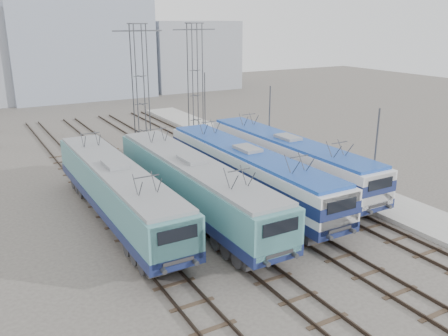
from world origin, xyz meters
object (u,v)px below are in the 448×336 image
locomotive_center_left (194,184)px  catenary_tower_east (195,79)px  mast_rear (205,105)px  locomotive_center_right (249,170)px  locomotive_far_right (289,157)px  mast_mid (269,126)px  locomotive_far_left (118,189)px  catenary_tower_west (140,86)px  mast_front (375,161)px

locomotive_center_left → catenary_tower_east: (8.75, 17.24, 4.30)m
mast_rear → locomotive_center_right: bearing=-108.8°
catenary_tower_east → locomotive_center_right: bearing=-104.3°
locomotive_far_right → mast_mid: bearing=70.6°
locomotive_center_left → mast_rear: size_ratio=2.69×
locomotive_center_right → catenary_tower_east: 17.69m
locomotive_far_left → locomotive_center_left: size_ratio=0.98×
locomotive_center_left → catenary_tower_west: 15.99m
catenary_tower_west → mast_front: bearing=-66.7°
catenary_tower_west → mast_rear: bearing=24.9°
mast_mid → mast_rear: 12.00m
catenary_tower_east → mast_mid: 10.69m
locomotive_far_left → locomotive_center_right: (9.00, -1.00, 0.08)m
locomotive_far_left → mast_rear: 23.41m
locomotive_center_left → locomotive_center_right: locomotive_center_left is taller
locomotive_center_left → mast_front: size_ratio=2.69×
catenary_tower_east → mast_front: catenary_tower_east is taller
mast_front → mast_mid: size_ratio=1.00×
locomotive_center_right → catenary_tower_west: catenary_tower_west is taller
locomotive_center_right → mast_mid: size_ratio=2.66×
catenary_tower_west → mast_rear: catenary_tower_west is taller
locomotive_center_right → locomotive_center_left: bearing=-172.3°
mast_mid → mast_rear: (0.00, 12.00, 0.00)m
locomotive_center_left → locomotive_far_right: (9.00, 1.98, 0.00)m
locomotive_far_right → catenary_tower_west: 15.48m
catenary_tower_west → mast_mid: 12.16m
catenary_tower_west → mast_rear: (8.60, 4.00, -3.14)m
locomotive_center_right → mast_rear: (6.35, 18.63, 1.13)m
mast_mid → mast_rear: bearing=90.0°
locomotive_center_left → mast_front: (10.85, -4.76, 1.16)m
locomotive_center_right → mast_rear: mast_rear is taller
mast_mid → mast_front: bearing=-90.0°
locomotive_center_left → mast_front: mast_front is taller
catenary_tower_west → catenary_tower_east: bearing=17.1°
locomotive_far_left → mast_rear: size_ratio=2.63×
locomotive_center_right → locomotive_far_left: bearing=173.7°
locomotive_far_right → mast_front: (1.85, -6.74, 1.16)m
locomotive_far_right → mast_rear: size_ratio=2.63×
locomotive_far_right → mast_front: size_ratio=2.63×
catenary_tower_east → mast_rear: bearing=43.6°
catenary_tower_west → mast_mid: bearing=-42.9°
locomotive_center_right → mast_rear: bearing=71.2°
locomotive_center_right → locomotive_far_right: 4.71m
locomotive_center_left → locomotive_far_right: bearing=12.4°
locomotive_center_left → locomotive_center_right: size_ratio=1.01×
locomotive_center_left → catenary_tower_west: size_ratio=1.57×
locomotive_far_left → mast_mid: bearing=20.2°
mast_rear → catenary_tower_west: bearing=-155.1°
locomotive_far_left → mast_rear: mast_rear is taller
mast_front → catenary_tower_east: bearing=95.5°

